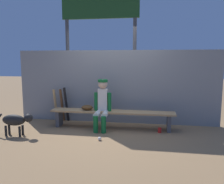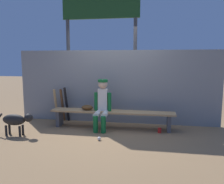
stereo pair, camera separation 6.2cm
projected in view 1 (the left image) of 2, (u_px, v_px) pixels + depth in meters
ground_plane at (112, 128)px, 5.55m from camera, size 30.00×30.00×0.00m
chainlink_fence at (115, 87)px, 5.95m from camera, size 5.15×0.03×1.85m
dugout_bench at (112, 114)px, 5.50m from camera, size 2.92×0.36×0.42m
player_seated at (102, 103)px, 5.39m from camera, size 0.41×0.55×1.17m
baseball_glove at (87, 108)px, 5.57m from camera, size 0.28×0.20×0.12m
bat_aluminum_black at (66, 104)px, 6.08m from camera, size 0.09×0.28×0.91m
bat_wood_dark at (62, 105)px, 6.10m from camera, size 0.07×0.25×0.87m
bat_wood_tan at (55, 105)px, 6.14m from camera, size 0.10×0.20×0.86m
baseball at (100, 139)px, 4.71m from camera, size 0.07×0.07×0.07m
cup_on_ground at (160, 130)px, 5.21m from camera, size 0.08×0.08×0.11m
cup_on_bench at (102, 108)px, 5.50m from camera, size 0.08×0.08×0.11m
scoreboard at (102, 15)px, 6.38m from camera, size 2.43×0.27×3.96m
dog at (16, 120)px, 4.97m from camera, size 0.84×0.20×0.49m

